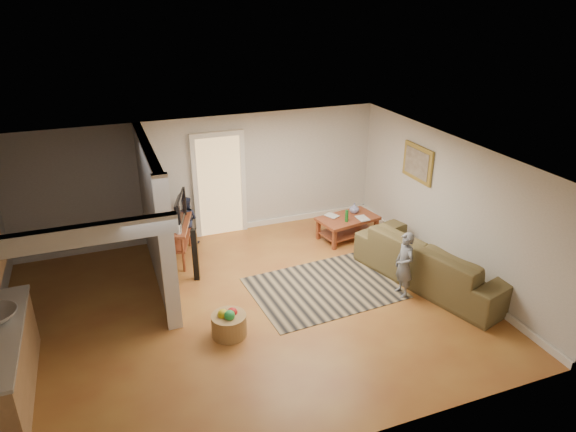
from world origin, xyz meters
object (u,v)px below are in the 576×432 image
at_px(speaker_right, 171,256).
at_px(toy_basket, 229,324).
at_px(coffee_table, 348,222).
at_px(sofa, 432,282).
at_px(child, 401,294).
at_px(tv_console, 178,227).
at_px(speaker_left, 195,255).
at_px(toddler, 188,243).

relative_size(speaker_right, toy_basket, 1.69).
xyz_separation_m(coffee_table, speaker_right, (-3.69, -0.36, 0.08)).
relative_size(sofa, child, 2.49).
distance_m(coffee_table, speaker_right, 3.71).
distance_m(speaker_right, child, 4.08).
height_order(sofa, child, child).
height_order(tv_console, child, tv_console).
xyz_separation_m(speaker_left, toy_basket, (0.13, -1.77, -0.30)).
distance_m(coffee_table, toddler, 3.33).
bearing_deg(toddler, child, 164.67).
relative_size(toy_basket, toddler, 0.52).
xyz_separation_m(sofa, toddler, (-3.78, 3.07, 0.00)).
distance_m(speaker_left, child, 3.64).
bearing_deg(tv_console, toddler, 83.53).
relative_size(sofa, tv_console, 2.28).
bearing_deg(toddler, toy_basket, 121.65).
relative_size(coffee_table, toddler, 1.30).
bearing_deg(speaker_left, toddler, 103.68).
bearing_deg(child, toddler, -134.65).
xyz_separation_m(speaker_left, child, (3.16, -1.73, -0.49)).
bearing_deg(toddler, sofa, 172.32).
bearing_deg(sofa, child, 86.08).
distance_m(sofa, toy_basket, 3.78).
relative_size(coffee_table, tv_console, 1.04).
bearing_deg(toy_basket, sofa, 3.08).
bearing_deg(coffee_table, toddler, 163.44).
relative_size(speaker_right, toddler, 0.88).
bearing_deg(speaker_right, sofa, -34.87).
bearing_deg(speaker_right, toddler, 55.66).
bearing_deg(speaker_left, toy_basket, -67.70).
distance_m(speaker_right, toy_basket, 2.06).
distance_m(tv_console, speaker_right, 0.77).
relative_size(sofa, toy_basket, 5.46).
distance_m(speaker_right, toddler, 1.47).
height_order(toy_basket, child, child).
xyz_separation_m(coffee_table, toy_basket, (-3.16, -2.33, -0.18)).
bearing_deg(speaker_left, tv_console, 117.36).
xyz_separation_m(sofa, child, (-0.74, -0.16, 0.00)).
height_order(tv_console, toy_basket, tv_console).
bearing_deg(speaker_left, speaker_right, 171.83).
distance_m(tv_console, toy_basket, 2.72).
bearing_deg(coffee_table, speaker_right, -174.47).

